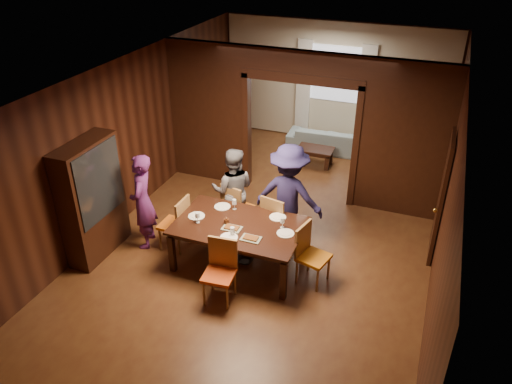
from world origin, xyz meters
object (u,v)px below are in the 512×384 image
at_px(sofa, 328,139).
at_px(hutch, 92,200).
at_px(person_grey, 233,190).
at_px(chair_near, 219,273).
at_px(person_navy, 289,195).
at_px(person_purple, 143,202).
at_px(chair_right, 314,256).
at_px(coffee_table, 315,156).
at_px(chair_left, 174,223).
at_px(chair_far_l, 238,206).
at_px(dining_table, 239,244).
at_px(chair_far_r, 278,219).

height_order(sofa, hutch, hutch).
xyz_separation_m(person_grey, sofa, (0.77, 3.91, -0.51)).
xyz_separation_m(person_grey, chair_near, (0.56, -1.83, -0.30)).
relative_size(person_navy, chair_near, 1.87).
bearing_deg(hutch, chair_near, -9.14).
distance_m(person_purple, chair_right, 2.96).
bearing_deg(person_navy, coffee_table, -82.17).
distance_m(coffee_table, chair_right, 4.11).
height_order(sofa, chair_near, chair_near).
bearing_deg(chair_left, person_grey, 142.37).
xyz_separation_m(sofa, chair_near, (-0.21, -5.74, 0.21)).
xyz_separation_m(person_navy, chair_right, (0.70, -0.91, -0.42)).
bearing_deg(chair_near, chair_left, 138.45).
bearing_deg(chair_left, chair_far_l, 138.35).
distance_m(person_purple, chair_far_l, 1.67).
bearing_deg(dining_table, sofa, 86.87).
height_order(chair_left, chair_far_l, same).
distance_m(sofa, hutch, 5.99).
relative_size(person_grey, chair_far_r, 1.62).
bearing_deg(person_grey, hutch, 20.62).
relative_size(person_navy, chair_left, 1.87).
distance_m(coffee_table, chair_left, 4.18).
bearing_deg(chair_far_r, sofa, -76.62).
bearing_deg(person_purple, chair_near, 45.82).
distance_m(chair_far_r, hutch, 3.06).
distance_m(person_navy, chair_far_r, 0.46).
height_order(sofa, chair_far_l, chair_far_l).
bearing_deg(person_purple, person_grey, 110.38).
height_order(coffee_table, chair_right, chair_right).
relative_size(chair_far_l, chair_near, 1.00).
xyz_separation_m(person_grey, dining_table, (0.50, -0.93, -0.41)).
xyz_separation_m(dining_table, hutch, (-2.34, -0.51, 0.62)).
distance_m(coffee_table, hutch, 5.21).
distance_m(chair_far_l, chair_near, 1.87).
relative_size(coffee_table, chair_far_l, 0.82).
height_order(person_navy, chair_left, person_navy).
distance_m(person_purple, person_navy, 2.43).
height_order(sofa, coffee_table, sofa).
height_order(dining_table, chair_far_r, chair_far_r).
xyz_separation_m(person_purple, person_grey, (1.21, 0.98, -0.05)).
distance_m(sofa, chair_left, 5.02).
distance_m(chair_left, chair_right, 2.44).
height_order(person_navy, chair_near, person_navy).
distance_m(chair_left, chair_far_r, 1.76).
distance_m(person_navy, chair_far_l, 1.02).
xyz_separation_m(chair_far_r, chair_near, (-0.32, -1.68, 0.00)).
height_order(person_navy, dining_table, person_navy).
bearing_deg(dining_table, chair_near, -86.40).
xyz_separation_m(dining_table, chair_near, (0.06, -0.90, 0.10)).
bearing_deg(sofa, chair_right, 98.14).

